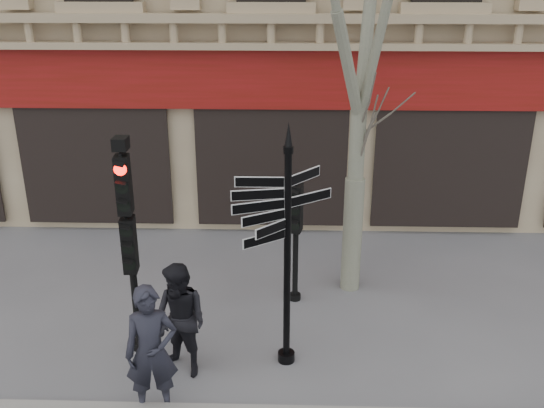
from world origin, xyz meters
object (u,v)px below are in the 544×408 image
Objects in this scene: fingerpost at (288,209)px; pedestrian_b at (180,321)px; traffic_signal_secondary at (296,221)px; pedestrian_a at (151,352)px; traffic_signal_main at (128,222)px.

pedestrian_b is at bearing 166.82° from fingerpost.
fingerpost reaches higher than traffic_signal_secondary.
pedestrian_b is at bearing 61.98° from pedestrian_a.
traffic_signal_secondary is 1.17× the size of pedestrian_a.
pedestrian_b is (0.82, -0.60, -1.35)m from traffic_signal_main.
fingerpost is 2.45m from traffic_signal_main.
fingerpost is 2.34m from pedestrian_b.
pedestrian_a is 0.92m from pedestrian_b.
fingerpost is 2.15m from traffic_signal_secondary.
traffic_signal_secondary is (2.55, 1.63, -0.65)m from traffic_signal_main.
pedestrian_a is (-1.97, -3.12, -0.62)m from traffic_signal_secondary.
pedestrian_b is (-1.73, -2.23, -0.69)m from traffic_signal_secondary.
traffic_signal_secondary is 2.91m from pedestrian_b.
fingerpost is 1.97× the size of pedestrian_a.
traffic_signal_main is at bearing 98.58° from pedestrian_a.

